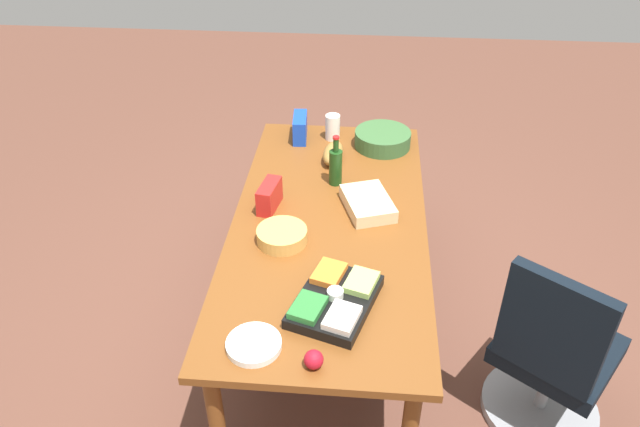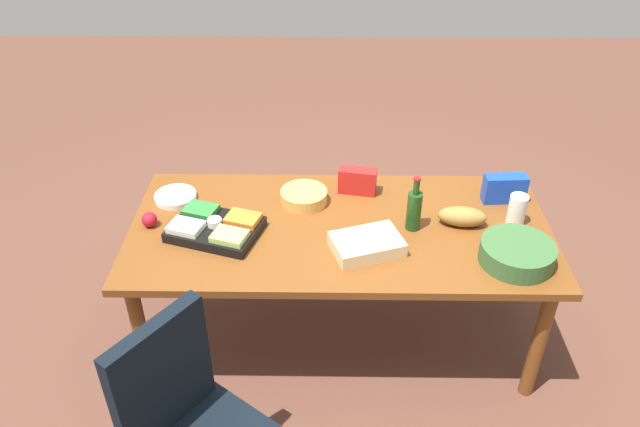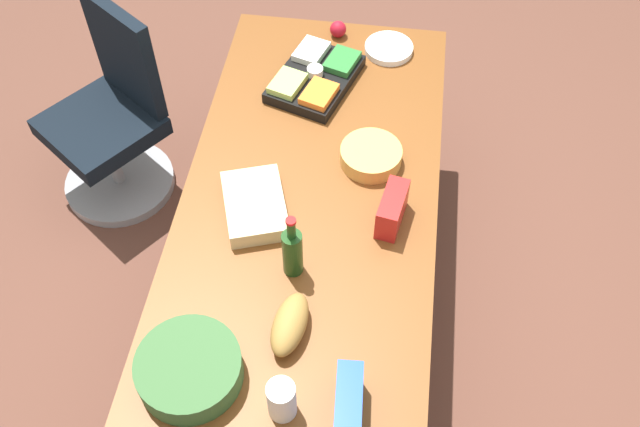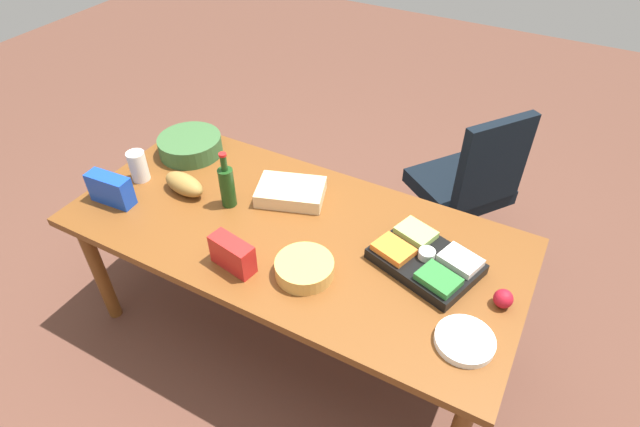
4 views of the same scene
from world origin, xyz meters
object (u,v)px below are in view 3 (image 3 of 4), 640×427
bread_loaf (290,324)px  chip_bag_red (392,209)px  chip_bowl (371,156)px  apple_red (338,29)px  sheet_cake (255,206)px  paper_plate_stack (389,48)px  veggie_tray (315,77)px  chip_bag_blue (348,405)px  conference_table (311,203)px  salad_bowl (189,369)px  office_chair (113,128)px  wine_bottle (292,251)px  mayo_jar (282,400)px

bread_loaf → chip_bag_red: 0.59m
chip_bowl → apple_red: (0.76, 0.22, 0.00)m
apple_red → sheet_cake: apple_red is taller
apple_red → paper_plate_stack: (-0.08, -0.24, -0.02)m
bread_loaf → veggie_tray: bearing=4.2°
bread_loaf → chip_bag_blue: chip_bag_blue is taller
veggie_tray → chip_bag_blue: chip_bag_blue is taller
conference_table → paper_plate_stack: bearing=-15.0°
apple_red → sheet_cake: 1.08m
bread_loaf → chip_bag_blue: (-0.26, -0.22, 0.02)m
conference_table → chip_bag_blue: (-0.86, -0.24, 0.15)m
paper_plate_stack → salad_bowl: salad_bowl is taller
office_chair → chip_bowl: bearing=-105.8°
wine_bottle → paper_plate_stack: 1.26m
bread_loaf → chip_bag_blue: size_ratio=1.09×
wine_bottle → bread_loaf: bearing=-173.2°
veggie_tray → mayo_jar: mayo_jar is taller
apple_red → conference_table: bearing=-179.4°
chip_bowl → bread_loaf: (-0.79, 0.19, 0.02)m
conference_table → chip_bowl: (0.19, -0.22, 0.11)m
sheet_cake → chip_bag_red: chip_bag_red is taller
office_chair → salad_bowl: bearing=-149.8°
bread_loaf → salad_bowl: size_ratio=0.71×
mayo_jar → bread_loaf: bearing=4.4°
mayo_jar → chip_bag_red: 0.83m
apple_red → mayo_jar: 1.83m
wine_bottle → mayo_jar: size_ratio=1.84×
office_chair → paper_plate_stack: size_ratio=4.55×
office_chair → veggie_tray: 1.06m
salad_bowl → conference_table: bearing=-18.4°
chip_bowl → salad_bowl: salad_bowl is taller
wine_bottle → chip_bag_red: (0.26, -0.33, -0.04)m
chip_bag_blue → chip_bag_red: (0.77, -0.07, -0.01)m
apple_red → salad_bowl: bearing=171.6°
wine_bottle → chip_bowl: bearing=-22.3°
apple_red → veggie_tray: veggie_tray is taller
chip_bag_blue → sheet_cake: bearing=30.5°
veggie_tray → sheet_cake: veggie_tray is taller
chip_bag_red → office_chair: bearing=64.9°
bread_loaf → paper_plate_stack: bearing=-8.2°
apple_red → salad_bowl: size_ratio=0.22×
office_chair → bread_loaf: 1.63m
wine_bottle → chip_bag_blue: bearing=-153.4°
bread_loaf → mayo_jar: bearing=-175.6°
bread_loaf → mayo_jar: (-0.27, -0.02, 0.03)m
wine_bottle → chip_bag_red: size_ratio=1.46×
office_chair → wine_bottle: (-0.90, -1.05, 0.47)m
salad_bowl → bread_loaf: bearing=-55.4°
conference_table → bread_loaf: bearing=-178.0°
bread_loaf → wine_bottle: bearing=6.8°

